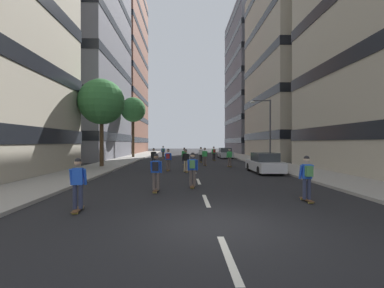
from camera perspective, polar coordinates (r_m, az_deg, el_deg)
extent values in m
plane|color=black|center=(30.25, -0.25, -4.01)|extent=(138.19, 138.19, 0.00)
cube|color=#9E9991|center=(33.92, -14.60, -3.44)|extent=(3.75, 63.34, 0.14)
cube|color=#9E9991|center=(34.36, 13.62, -3.39)|extent=(3.75, 63.34, 0.14)
cube|color=silver|center=(5.67, 8.01, -23.37)|extent=(0.16, 2.20, 0.01)
cube|color=silver|center=(10.41, 3.12, -12.33)|extent=(0.16, 2.20, 0.01)
cube|color=silver|center=(15.31, 1.45, -8.24)|extent=(0.16, 2.20, 0.01)
cube|color=silver|center=(20.26, 0.60, -6.14)|extent=(0.16, 2.20, 0.01)
cube|color=silver|center=(25.24, 0.09, -4.87)|extent=(0.16, 2.20, 0.01)
cube|color=silver|center=(30.22, -0.25, -4.01)|extent=(0.16, 2.20, 0.01)
cube|color=silver|center=(35.20, -0.49, -3.40)|extent=(0.16, 2.20, 0.01)
cube|color=silver|center=(40.19, -0.68, -2.94)|extent=(0.16, 2.20, 0.01)
cube|color=silver|center=(45.18, -0.82, -2.58)|extent=(0.16, 2.20, 0.01)
cube|color=silver|center=(50.18, -0.93, -2.29)|extent=(0.16, 2.20, 0.01)
cube|color=silver|center=(55.17, -1.03, -2.05)|extent=(0.16, 2.20, 0.01)
cube|color=slate|center=(42.75, -24.44, 17.84)|extent=(12.54, 17.90, 30.35)
cube|color=black|center=(40.76, -24.40, 1.34)|extent=(12.66, 18.02, 1.10)
cube|color=black|center=(41.17, -24.42, 8.40)|extent=(12.66, 18.02, 1.10)
cube|color=black|center=(42.18, -24.44, 15.22)|extent=(12.66, 18.02, 1.10)
cube|color=black|center=(43.76, -24.45, 21.63)|extent=(12.66, 18.02, 1.10)
cube|color=brown|center=(62.86, -16.86, 15.68)|extent=(12.54, 20.46, 37.89)
cube|color=black|center=(60.61, -16.84, 0.83)|extent=(12.66, 20.58, 1.10)
cube|color=black|center=(60.84, -16.84, 5.30)|extent=(12.66, 20.58, 1.10)
cube|color=black|center=(61.43, -16.85, 9.70)|extent=(12.66, 20.58, 1.10)
cube|color=black|center=(62.38, -16.86, 14.00)|extent=(12.66, 20.58, 1.10)
cube|color=black|center=(63.67, -16.87, 18.14)|extent=(12.66, 20.58, 1.10)
cube|color=black|center=(65.28, -16.87, 22.10)|extent=(12.66, 20.58, 1.10)
cube|color=black|center=(67.18, -16.88, 25.86)|extent=(12.66, 20.58, 1.10)
cube|color=#B2A893|center=(42.96, 22.81, 15.41)|extent=(12.54, 16.95, 26.98)
cube|color=black|center=(41.49, 22.78, 1.61)|extent=(12.66, 17.07, 1.10)
cube|color=black|center=(41.96, 22.79, 9.00)|extent=(12.66, 17.07, 1.10)
cube|color=black|center=(43.11, 22.81, 16.10)|extent=(12.66, 17.07, 1.10)
cube|color=black|center=(44.88, 22.83, 22.75)|extent=(12.66, 17.07, 1.10)
cube|color=slate|center=(62.60, 14.56, 12.90)|extent=(12.54, 19.63, 31.87)
cube|color=black|center=(61.10, 14.54, 0.73)|extent=(12.66, 19.75, 1.10)
cube|color=black|center=(61.30, 14.55, 4.99)|extent=(12.66, 19.75, 1.10)
cube|color=black|center=(61.84, 14.55, 9.19)|extent=(12.66, 19.75, 1.10)
cube|color=black|center=(62.70, 14.56, 13.31)|extent=(12.66, 19.75, 1.10)
cube|color=black|center=(63.88, 14.56, 17.29)|extent=(12.66, 19.75, 1.10)
cube|color=black|center=(65.36, 14.57, 21.11)|extent=(12.66, 19.75, 1.10)
cube|color=black|center=(67.11, 14.58, 24.75)|extent=(12.66, 19.75, 1.10)
cube|color=silver|center=(20.37, 15.63, -4.63)|extent=(1.80, 4.40, 0.70)
cube|color=#2D3338|center=(20.18, 15.77, -2.77)|extent=(1.60, 2.10, 0.64)
cylinder|color=black|center=(21.55, 12.43, -4.92)|extent=(0.22, 0.64, 0.64)
cylinder|color=black|center=(22.01, 16.48, -4.81)|extent=(0.22, 0.64, 0.64)
cylinder|color=black|center=(18.77, 14.64, -5.70)|extent=(0.22, 0.64, 0.64)
cylinder|color=black|center=(19.29, 19.22, -5.54)|extent=(0.22, 0.64, 0.64)
cube|color=#B2B7BF|center=(38.20, 7.29, -2.32)|extent=(1.80, 4.40, 0.70)
cube|color=#2D3338|center=(38.03, 7.33, -1.32)|extent=(1.60, 2.10, 0.64)
cylinder|color=black|center=(39.52, 5.80, -2.53)|extent=(0.22, 0.64, 0.64)
cylinder|color=black|center=(39.77, 8.09, -2.52)|extent=(0.22, 0.64, 0.64)
cylinder|color=black|center=(36.65, 6.42, -2.76)|extent=(0.22, 0.64, 0.64)
cylinder|color=black|center=(36.92, 8.88, -2.74)|extent=(0.22, 0.64, 0.64)
cylinder|color=#4C3823|center=(24.85, -19.31, 0.45)|extent=(0.36, 0.36, 4.41)
sphere|color=#387A3D|center=(25.13, -19.33, 8.78)|extent=(4.10, 4.10, 4.10)
cylinder|color=#4C3823|center=(39.28, -12.84, 1.37)|extent=(0.36, 0.36, 5.75)
sphere|color=#387A3D|center=(39.58, -12.85, 7.39)|extent=(3.64, 3.64, 3.64)
cylinder|color=#3F3F44|center=(27.42, 16.86, 2.62)|extent=(0.16, 0.16, 6.50)
cylinder|color=#3F3F44|center=(27.45, 15.07, 9.23)|extent=(1.80, 0.10, 0.10)
ellipsoid|color=silver|center=(27.18, 13.23, 9.00)|extent=(0.50, 0.30, 0.24)
cube|color=brown|center=(38.47, -6.39, -2.97)|extent=(0.22, 0.91, 0.02)
cylinder|color=#D8BF4C|center=(38.80, -6.36, -3.01)|extent=(0.18, 0.07, 0.07)
cylinder|color=#D8BF4C|center=(38.16, -6.41, -3.06)|extent=(0.18, 0.07, 0.07)
cylinder|color=black|center=(38.46, -6.52, -2.35)|extent=(0.14, 0.14, 0.80)
cylinder|color=black|center=(38.45, -6.25, -2.35)|extent=(0.14, 0.14, 0.80)
cube|color=blue|center=(38.43, -6.39, -1.35)|extent=(0.33, 0.21, 0.55)
cylinder|color=blue|center=(38.49, -6.71, -1.39)|extent=(0.10, 0.23, 0.55)
cylinder|color=blue|center=(38.47, -6.06, -1.39)|extent=(0.10, 0.23, 0.55)
sphere|color=#997051|center=(38.44, -6.39, -0.67)|extent=(0.22, 0.22, 0.22)
sphere|color=black|center=(38.44, -6.39, -0.59)|extent=(0.21, 0.21, 0.21)
cube|color=#4C8C4C|center=(38.25, -6.40, -1.31)|extent=(0.26, 0.17, 0.40)
cube|color=brown|center=(21.10, -5.27, -5.67)|extent=(0.26, 0.91, 0.02)
cylinder|color=#D8BF4C|center=(21.42, -5.16, -5.71)|extent=(0.18, 0.08, 0.07)
cylinder|color=#D8BF4C|center=(20.79, -5.39, -5.89)|extent=(0.18, 0.08, 0.07)
cylinder|color=#594C47|center=(21.08, -5.52, -4.55)|extent=(0.15, 0.15, 0.80)
cylinder|color=#594C47|center=(21.05, -5.03, -4.56)|extent=(0.15, 0.15, 0.80)
cube|color=blue|center=(21.02, -5.28, -2.72)|extent=(0.33, 0.22, 0.55)
cylinder|color=blue|center=(21.10, -5.85, -2.79)|extent=(0.11, 0.24, 0.55)
cylinder|color=blue|center=(21.04, -4.66, -2.79)|extent=(0.11, 0.24, 0.55)
sphere|color=tan|center=(21.02, -5.27, -1.48)|extent=(0.22, 0.22, 0.22)
sphere|color=black|center=(21.02, -5.27, -1.35)|extent=(0.21, 0.21, 0.21)
cube|color=#A52626|center=(20.84, -5.34, -2.67)|extent=(0.27, 0.18, 0.40)
cube|color=brown|center=(13.25, 0.13, -9.25)|extent=(0.30, 0.92, 0.02)
cylinder|color=#D8BF4C|center=(13.57, 0.23, -9.22)|extent=(0.19, 0.09, 0.07)
cylinder|color=#D8BF4C|center=(12.94, 0.02, -9.69)|extent=(0.19, 0.09, 0.07)
cylinder|color=#594C47|center=(13.19, -0.26, -7.48)|extent=(0.15, 0.15, 0.80)
cylinder|color=#594C47|center=(13.18, 0.52, -7.48)|extent=(0.15, 0.15, 0.80)
cube|color=blue|center=(13.11, 0.13, -4.56)|extent=(0.34, 0.23, 0.55)
cylinder|color=blue|center=(13.18, -0.81, -4.65)|extent=(0.12, 0.24, 0.55)
cylinder|color=blue|center=(13.15, 1.11, -4.66)|extent=(0.12, 0.24, 0.55)
sphere|color=tan|center=(13.10, 0.14, -2.57)|extent=(0.22, 0.22, 0.22)
sphere|color=black|center=(13.10, 0.14, -2.35)|extent=(0.21, 0.21, 0.21)
cube|color=#4C8C4C|center=(12.93, 0.07, -4.49)|extent=(0.28, 0.19, 0.40)
cube|color=brown|center=(11.11, 23.98, -11.13)|extent=(0.21, 0.90, 0.02)
cylinder|color=#D8BF4C|center=(11.41, 23.27, -11.07)|extent=(0.18, 0.07, 0.07)
cylinder|color=#D8BF4C|center=(10.84, 24.71, -11.68)|extent=(0.18, 0.07, 0.07)
cylinder|color=#2D334C|center=(11.00, 23.55, -9.07)|extent=(0.14, 0.14, 0.80)
cylinder|color=#2D334C|center=(11.08, 24.41, -9.00)|extent=(0.14, 0.14, 0.80)
cube|color=blue|center=(10.95, 23.99, -5.55)|extent=(0.32, 0.20, 0.55)
cylinder|color=blue|center=(10.91, 22.83, -5.71)|extent=(0.09, 0.23, 0.55)
cylinder|color=blue|center=(11.09, 24.91, -5.62)|extent=(0.09, 0.23, 0.55)
sphere|color=beige|center=(10.93, 23.95, -3.16)|extent=(0.22, 0.22, 0.22)
sphere|color=black|center=(10.93, 23.95, -2.90)|extent=(0.21, 0.21, 0.21)
cube|color=#4C8C4C|center=(10.78, 24.40, -5.48)|extent=(0.26, 0.16, 0.40)
cube|color=brown|center=(24.61, 8.28, -4.82)|extent=(0.35, 0.92, 0.02)
cylinder|color=#D8BF4C|center=(24.91, 8.03, -4.86)|extent=(0.19, 0.10, 0.07)
cylinder|color=#D8BF4C|center=(24.31, 8.54, -4.99)|extent=(0.19, 0.10, 0.07)
cylinder|color=#594C47|center=(24.55, 8.08, -3.87)|extent=(0.16, 0.16, 0.80)
cylinder|color=#594C47|center=(24.61, 8.48, -3.86)|extent=(0.16, 0.16, 0.80)
cube|color=green|center=(24.54, 8.28, -2.29)|extent=(0.35, 0.25, 0.55)
cylinder|color=green|center=(24.51, 7.76, -2.36)|extent=(0.13, 0.24, 0.55)
cylinder|color=green|center=(24.66, 8.72, -2.34)|extent=(0.13, 0.24, 0.55)
sphere|color=beige|center=(24.54, 8.27, -1.23)|extent=(0.22, 0.22, 0.22)
sphere|color=black|center=(24.54, 8.27, -1.11)|extent=(0.21, 0.21, 0.21)
cube|color=brown|center=(25.88, 2.84, -4.56)|extent=(0.30, 0.92, 0.02)
cylinder|color=#D8BF4C|center=(26.20, 2.70, -4.61)|extent=(0.19, 0.09, 0.07)
cylinder|color=#D8BF4C|center=(25.57, 2.99, -4.73)|extent=(0.19, 0.09, 0.07)
cylinder|color=#594C47|center=(25.83, 2.65, -3.66)|extent=(0.16, 0.16, 0.80)
cylinder|color=#594C47|center=(25.87, 3.04, -3.65)|extent=(0.16, 0.16, 0.80)
cube|color=green|center=(25.81, 2.84, -2.16)|extent=(0.34, 0.24, 0.55)
cylinder|color=green|center=(25.82, 2.34, -2.22)|extent=(0.12, 0.24, 0.55)
cylinder|color=green|center=(25.91, 3.30, -2.21)|extent=(0.12, 0.24, 0.55)
sphere|color=tan|center=(25.82, 2.84, -1.15)|extent=(0.22, 0.22, 0.22)
sphere|color=black|center=(25.82, 2.84, -1.04)|extent=(0.21, 0.21, 0.21)
cube|color=brown|center=(24.17, -8.46, -4.91)|extent=(0.30, 0.92, 0.02)
cylinder|color=#D8BF4C|center=(24.48, -8.29, -4.96)|extent=(0.19, 0.09, 0.07)
cylinder|color=#D8BF4C|center=(23.86, -8.63, -5.09)|extent=(0.19, 0.09, 0.07)
cylinder|color=black|center=(24.15, -8.67, -3.94)|extent=(0.15, 0.15, 0.80)
cylinder|color=black|center=(24.11, -8.25, -3.94)|extent=(0.15, 0.15, 0.80)
cube|color=black|center=(24.09, -8.46, -2.34)|extent=(0.34, 0.23, 0.55)
cylinder|color=black|center=(24.19, -8.94, -2.39)|extent=(0.11, 0.24, 0.55)
cylinder|color=black|center=(24.09, -7.93, -2.40)|extent=(0.11, 0.24, 0.55)
sphere|color=tan|center=(24.09, -8.45, -1.25)|extent=(0.22, 0.22, 0.22)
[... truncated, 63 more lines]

